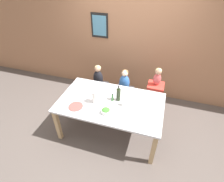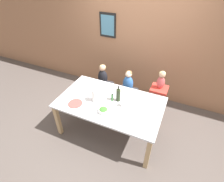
% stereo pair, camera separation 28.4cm
% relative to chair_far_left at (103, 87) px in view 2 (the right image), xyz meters
% --- Properties ---
extents(ground_plane, '(14.00, 14.00, 0.00)m').
position_rel_chair_far_left_xyz_m(ground_plane, '(0.53, -0.76, -0.39)').
color(ground_plane, '#564C47').
extents(wall_back, '(10.00, 0.09, 2.70)m').
position_rel_chair_far_left_xyz_m(wall_back, '(0.53, 0.67, 0.96)').
color(wall_back, '#9E6B4C').
rests_on(wall_back, ground_plane).
extents(dining_table, '(1.82, 1.06, 0.74)m').
position_rel_chair_far_left_xyz_m(dining_table, '(0.53, -0.76, 0.27)').
color(dining_table, silver).
rests_on(dining_table, ground_plane).
extents(chair_far_left, '(0.38, 0.37, 0.47)m').
position_rel_chair_far_left_xyz_m(chair_far_left, '(0.00, 0.00, 0.00)').
color(chair_far_left, silver).
rests_on(chair_far_left, ground_plane).
extents(chair_far_center, '(0.38, 0.37, 0.47)m').
position_rel_chair_far_left_xyz_m(chair_far_center, '(0.59, 0.00, 0.00)').
color(chair_far_center, silver).
rests_on(chair_far_center, ground_plane).
extents(chair_right_highchair, '(0.32, 0.31, 0.74)m').
position_rel_chair_far_left_xyz_m(chair_right_highchair, '(1.24, -0.00, 0.17)').
color(chair_right_highchair, silver).
rests_on(chair_right_highchair, ground_plane).
extents(person_child_left, '(0.22, 0.17, 0.49)m').
position_rel_chair_far_left_xyz_m(person_child_left, '(-0.00, 0.00, 0.32)').
color(person_child_left, black).
rests_on(person_child_left, chair_far_left).
extents(person_child_center, '(0.22, 0.17, 0.49)m').
position_rel_chair_far_left_xyz_m(person_child_center, '(0.59, 0.00, 0.32)').
color(person_child_center, '#3366B2').
rests_on(person_child_center, chair_far_center).
extents(person_baby_right, '(0.15, 0.13, 0.37)m').
position_rel_chair_far_left_xyz_m(person_baby_right, '(1.24, 0.00, 0.55)').
color(person_baby_right, '#C64C4C').
rests_on(person_baby_right, chair_right_highchair).
extents(wine_bottle, '(0.08, 0.08, 0.31)m').
position_rel_chair_far_left_xyz_m(wine_bottle, '(0.65, -0.67, 0.47)').
color(wine_bottle, '#232D19').
rests_on(wine_bottle, dining_table).
extents(paper_towel_roll, '(0.11, 0.11, 0.23)m').
position_rel_chair_far_left_xyz_m(paper_towel_roll, '(0.28, -0.84, 0.46)').
color(paper_towel_roll, white).
rests_on(paper_towel_roll, dining_table).
extents(wine_glass_near, '(0.07, 0.07, 0.18)m').
position_rel_chair_far_left_xyz_m(wine_glass_near, '(0.80, -0.78, 0.47)').
color(wine_glass_near, white).
rests_on(wine_glass_near, dining_table).
extents(salad_bowl_large, '(0.16, 0.16, 0.09)m').
position_rel_chair_far_left_xyz_m(salad_bowl_large, '(0.54, -1.05, 0.39)').
color(salad_bowl_large, white).
rests_on(salad_bowl_large, dining_table).
extents(dinner_plate_front_left, '(0.25, 0.25, 0.01)m').
position_rel_chair_far_left_xyz_m(dinner_plate_front_left, '(0.01, -1.06, 0.36)').
color(dinner_plate_front_left, '#D14C47').
rests_on(dinner_plate_front_left, dining_table).
extents(dinner_plate_back_left, '(0.25, 0.25, 0.01)m').
position_rel_chair_far_left_xyz_m(dinner_plate_back_left, '(0.10, -0.49, 0.36)').
color(dinner_plate_back_left, silver).
rests_on(dinner_plate_back_left, dining_table).
extents(condiment_bottle_hot_sauce, '(0.04, 0.04, 0.15)m').
position_rel_chair_far_left_xyz_m(condiment_bottle_hot_sauce, '(0.55, -0.72, 0.42)').
color(condiment_bottle_hot_sauce, '#336633').
rests_on(condiment_bottle_hot_sauce, dining_table).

